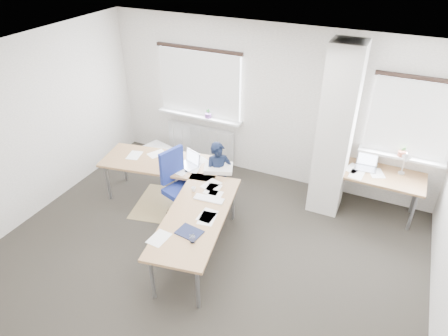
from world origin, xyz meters
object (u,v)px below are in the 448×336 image
at_px(desk_side, 379,176).
at_px(task_chair, 183,200).
at_px(desk_main, 181,187).
at_px(person, 219,176).

xyz_separation_m(desk_side, task_chair, (-2.79, -1.44, -0.36)).
xyz_separation_m(desk_main, task_chair, (-0.09, 0.16, -0.37)).
height_order(task_chair, person, person).
height_order(desk_main, person, person).
height_order(desk_side, task_chair, desk_side).
relative_size(desk_main, task_chair, 2.42).
bearing_deg(task_chair, desk_side, 46.12).
bearing_deg(desk_side, person, -157.15).
bearing_deg(task_chair, person, 68.85).
relative_size(desk_main, desk_side, 1.99).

